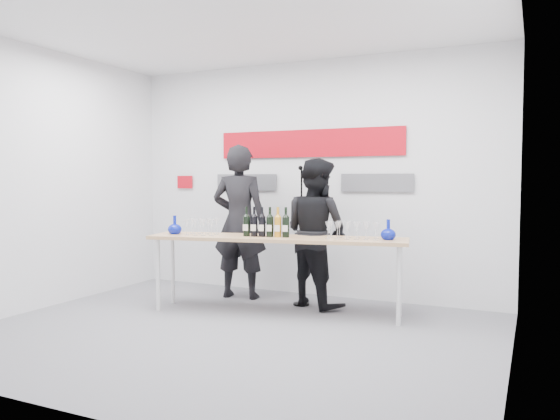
% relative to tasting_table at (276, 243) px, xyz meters
% --- Properties ---
extents(ground, '(5.00, 5.00, 0.00)m').
position_rel_tasting_table_xyz_m(ground, '(-0.06, -0.89, -0.79)').
color(ground, slate).
rests_on(ground, ground).
extents(back_wall, '(5.00, 0.04, 3.00)m').
position_rel_tasting_table_xyz_m(back_wall, '(-0.06, 1.11, 0.71)').
color(back_wall, silver).
rests_on(back_wall, ground).
extents(signage, '(3.38, 0.02, 0.79)m').
position_rel_tasting_table_xyz_m(signage, '(-0.12, 1.08, 1.01)').
color(signage, '#B70715').
rests_on(signage, back_wall).
extents(tasting_table, '(2.92, 1.11, 0.86)m').
position_rel_tasting_table_xyz_m(tasting_table, '(0.00, 0.00, 0.00)').
color(tasting_table, tan).
rests_on(tasting_table, ground).
extents(wine_bottles, '(0.53, 0.17, 0.33)m').
position_rel_tasting_table_xyz_m(wine_bottles, '(-0.10, -0.05, 0.23)').
color(wine_bottles, black).
rests_on(wine_bottles, tasting_table).
extents(decanter_left, '(0.16, 0.16, 0.21)m').
position_rel_tasting_table_xyz_m(decanter_left, '(-1.19, -0.23, 0.17)').
color(decanter_left, '#081597').
rests_on(decanter_left, tasting_table).
extents(decanter_right, '(0.16, 0.16, 0.21)m').
position_rel_tasting_table_xyz_m(decanter_right, '(1.19, 0.24, 0.17)').
color(decanter_right, '#081597').
rests_on(decanter_right, tasting_table).
extents(glasses_left, '(0.39, 0.28, 0.18)m').
position_rel_tasting_table_xyz_m(glasses_left, '(-0.86, -0.17, 0.16)').
color(glasses_left, silver).
rests_on(glasses_left, tasting_table).
extents(glasses_right, '(0.59, 0.32, 0.18)m').
position_rel_tasting_table_xyz_m(glasses_right, '(0.82, 0.16, 0.16)').
color(glasses_right, silver).
rests_on(glasses_right, tasting_table).
extents(presenter_left, '(0.77, 0.57, 1.92)m').
position_rel_tasting_table_xyz_m(presenter_left, '(-0.77, 0.55, 0.16)').
color(presenter_left, black).
rests_on(presenter_left, ground).
extents(presenter_right, '(1.04, 0.95, 1.74)m').
position_rel_tasting_table_xyz_m(presenter_right, '(0.26, 0.55, 0.07)').
color(presenter_right, black).
rests_on(presenter_right, ground).
extents(mic_stand, '(0.19, 0.19, 1.65)m').
position_rel_tasting_table_xyz_m(mic_stand, '(0.09, 0.49, -0.29)').
color(mic_stand, black).
rests_on(mic_stand, ground).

